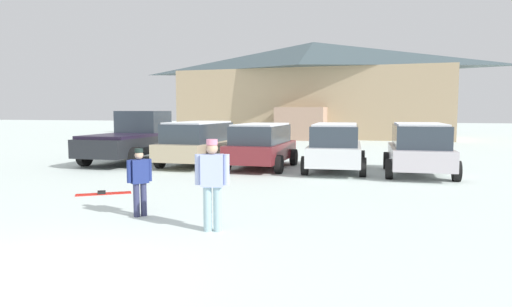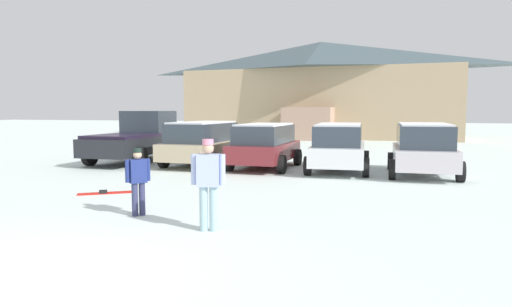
{
  "view_description": "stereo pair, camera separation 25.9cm",
  "coord_description": "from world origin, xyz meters",
  "px_view_note": "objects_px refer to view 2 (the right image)",
  "views": [
    {
      "loc": [
        4.34,
        -4.5,
        2.18
      ],
      "look_at": [
        1.25,
        6.38,
        1.11
      ],
      "focal_mm": 32.0,
      "sensor_mm": 36.0,
      "label": 1
    },
    {
      "loc": [
        4.59,
        -4.42,
        2.18
      ],
      "look_at": [
        1.25,
        6.38,
        1.11
      ],
      "focal_mm": 32.0,
      "sensor_mm": 36.0,
      "label": 2
    }
  ],
  "objects_px": {
    "parked_maroon_van": "(265,144)",
    "pickup_truck": "(139,138)",
    "parked_beige_suv": "(203,142)",
    "parked_silver_wagon": "(423,148)",
    "skier_adult_in_blue_parka": "(208,179)",
    "skier_teen_in_navy_coat": "(138,178)",
    "parked_white_suv": "(339,146)",
    "ski_lodge": "(320,89)",
    "pair_of_skis": "(105,193)"
  },
  "relations": [
    {
      "from": "parked_maroon_van",
      "to": "pickup_truck",
      "type": "relative_size",
      "value": 0.76
    },
    {
      "from": "parked_beige_suv",
      "to": "parked_silver_wagon",
      "type": "bearing_deg",
      "value": -4.02
    },
    {
      "from": "skier_adult_in_blue_parka",
      "to": "skier_teen_in_navy_coat",
      "type": "bearing_deg",
      "value": 159.93
    },
    {
      "from": "parked_white_suv",
      "to": "skier_adult_in_blue_parka",
      "type": "distance_m",
      "value": 9.04
    },
    {
      "from": "ski_lodge",
      "to": "skier_teen_in_navy_coat",
      "type": "relative_size",
      "value": 15.77
    },
    {
      "from": "pickup_truck",
      "to": "pair_of_skis",
      "type": "distance_m",
      "value": 7.65
    },
    {
      "from": "ski_lodge",
      "to": "parked_white_suv",
      "type": "bearing_deg",
      "value": -78.97
    },
    {
      "from": "parked_maroon_van",
      "to": "skier_adult_in_blue_parka",
      "type": "distance_m",
      "value": 9.06
    },
    {
      "from": "parked_beige_suv",
      "to": "skier_teen_in_navy_coat",
      "type": "xyz_separation_m",
      "value": [
        2.3,
        -8.56,
        -0.13
      ]
    },
    {
      "from": "ski_lodge",
      "to": "skier_teen_in_navy_coat",
      "type": "xyz_separation_m",
      "value": [
        0.99,
        -29.29,
        -3.11
      ]
    },
    {
      "from": "pickup_truck",
      "to": "parked_white_suv",
      "type": "bearing_deg",
      "value": -3.88
    },
    {
      "from": "pair_of_skis",
      "to": "skier_teen_in_navy_coat",
      "type": "bearing_deg",
      "value": -41.31
    },
    {
      "from": "pickup_truck",
      "to": "ski_lodge",
      "type": "bearing_deg",
      "value": 77.83
    },
    {
      "from": "pickup_truck",
      "to": "skier_teen_in_navy_coat",
      "type": "height_order",
      "value": "pickup_truck"
    },
    {
      "from": "pickup_truck",
      "to": "skier_adult_in_blue_parka",
      "type": "xyz_separation_m",
      "value": [
        7.26,
        -9.53,
        -0.05
      ]
    },
    {
      "from": "ski_lodge",
      "to": "pair_of_skis",
      "type": "height_order",
      "value": "ski_lodge"
    },
    {
      "from": "parked_maroon_van",
      "to": "parked_white_suv",
      "type": "relative_size",
      "value": 0.91
    },
    {
      "from": "pickup_truck",
      "to": "skier_teen_in_navy_coat",
      "type": "xyz_separation_m",
      "value": [
        5.4,
        -8.85,
        -0.2
      ]
    },
    {
      "from": "parked_maroon_van",
      "to": "pair_of_skis",
      "type": "xyz_separation_m",
      "value": [
        -2.58,
        -6.3,
        -0.88
      ]
    },
    {
      "from": "parked_beige_suv",
      "to": "pair_of_skis",
      "type": "bearing_deg",
      "value": -89.34
    },
    {
      "from": "skier_teen_in_navy_coat",
      "to": "pickup_truck",
      "type": "bearing_deg",
      "value": 121.37
    },
    {
      "from": "parked_maroon_van",
      "to": "skier_adult_in_blue_parka",
      "type": "height_order",
      "value": "parked_maroon_van"
    },
    {
      "from": "parked_maroon_van",
      "to": "skier_teen_in_navy_coat",
      "type": "distance_m",
      "value": 8.27
    },
    {
      "from": "parked_white_suv",
      "to": "skier_adult_in_blue_parka",
      "type": "bearing_deg",
      "value": -97.93
    },
    {
      "from": "pickup_truck",
      "to": "skier_adult_in_blue_parka",
      "type": "distance_m",
      "value": 11.98
    },
    {
      "from": "ski_lodge",
      "to": "pair_of_skis",
      "type": "distance_m",
      "value": 27.64
    },
    {
      "from": "skier_adult_in_blue_parka",
      "to": "parked_silver_wagon",
      "type": "bearing_deg",
      "value": 64.83
    },
    {
      "from": "skier_teen_in_navy_coat",
      "to": "skier_adult_in_blue_parka",
      "type": "bearing_deg",
      "value": -20.07
    },
    {
      "from": "parked_white_suv",
      "to": "skier_adult_in_blue_parka",
      "type": "height_order",
      "value": "parked_white_suv"
    },
    {
      "from": "parked_maroon_van",
      "to": "pickup_truck",
      "type": "distance_m",
      "value": 5.78
    },
    {
      "from": "ski_lodge",
      "to": "parked_beige_suv",
      "type": "bearing_deg",
      "value": -93.61
    },
    {
      "from": "parked_white_suv",
      "to": "skier_teen_in_navy_coat",
      "type": "bearing_deg",
      "value": -110.58
    },
    {
      "from": "parked_beige_suv",
      "to": "pair_of_skis",
      "type": "distance_m",
      "value": 6.67
    },
    {
      "from": "pickup_truck",
      "to": "skier_teen_in_navy_coat",
      "type": "relative_size",
      "value": 3.84
    },
    {
      "from": "pickup_truck",
      "to": "pair_of_skis",
      "type": "relative_size",
      "value": 4.14
    },
    {
      "from": "parked_white_suv",
      "to": "parked_silver_wagon",
      "type": "xyz_separation_m",
      "value": [
        2.82,
        -0.29,
        0.02
      ]
    },
    {
      "from": "pickup_truck",
      "to": "skier_adult_in_blue_parka",
      "type": "relative_size",
      "value": 3.24
    },
    {
      "from": "skier_teen_in_navy_coat",
      "to": "skier_adult_in_blue_parka",
      "type": "relative_size",
      "value": 0.84
    },
    {
      "from": "ski_lodge",
      "to": "skier_teen_in_navy_coat",
      "type": "distance_m",
      "value": 29.47
    },
    {
      "from": "parked_silver_wagon",
      "to": "pickup_truck",
      "type": "xyz_separation_m",
      "value": [
        -11.33,
        0.87,
        0.06
      ]
    },
    {
      "from": "ski_lodge",
      "to": "parked_white_suv",
      "type": "xyz_separation_m",
      "value": [
        4.1,
        -21.02,
        -2.99
      ]
    },
    {
      "from": "pickup_truck",
      "to": "skier_adult_in_blue_parka",
      "type": "bearing_deg",
      "value": -52.71
    },
    {
      "from": "parked_silver_wagon",
      "to": "pair_of_skis",
      "type": "relative_size",
      "value": 3.13
    },
    {
      "from": "ski_lodge",
      "to": "parked_white_suv",
      "type": "distance_m",
      "value": 21.62
    },
    {
      "from": "parked_white_suv",
      "to": "skier_adult_in_blue_parka",
      "type": "relative_size",
      "value": 2.7
    },
    {
      "from": "parked_silver_wagon",
      "to": "skier_adult_in_blue_parka",
      "type": "distance_m",
      "value": 9.57
    },
    {
      "from": "parked_beige_suv",
      "to": "pickup_truck",
      "type": "relative_size",
      "value": 0.87
    },
    {
      "from": "ski_lodge",
      "to": "parked_maroon_van",
      "type": "height_order",
      "value": "ski_lodge"
    },
    {
      "from": "parked_silver_wagon",
      "to": "ski_lodge",
      "type": "bearing_deg",
      "value": 108.0
    },
    {
      "from": "parked_white_suv",
      "to": "parked_silver_wagon",
      "type": "bearing_deg",
      "value": -5.88
    }
  ]
}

